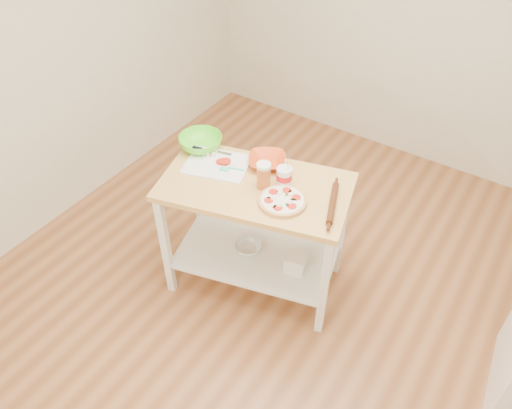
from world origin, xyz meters
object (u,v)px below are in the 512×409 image
object	(u,v)px
knife	(206,150)
shelf_glass_bowl	(248,247)
beer_pint	(264,176)
prep_island	(255,214)
orange_bowl	(267,161)
yogurt_tub	(284,176)
cutting_board	(217,163)
pizza	(283,200)
shelf_bin	(295,262)
spatula	(231,169)
rolling_pin	(333,203)
green_bowl	(201,142)

from	to	relation	value
knife	shelf_glass_bowl	distance (m)	0.74
beer_pint	shelf_glass_bowl	xyz separation A→B (m)	(-0.12, 0.00, -0.70)
prep_island	orange_bowl	world-z (taller)	orange_bowl
yogurt_tub	knife	bearing A→B (deg)	-179.69
cutting_board	yogurt_tub	world-z (taller)	yogurt_tub
prep_island	knife	size ratio (longest dim) A/B	4.87
pizza	shelf_bin	world-z (taller)	pizza
orange_bowl	shelf_bin	size ratio (longest dim) A/B	1.85
spatula	shelf_glass_bowl	bearing A→B (deg)	-22.62
rolling_pin	shelf_glass_bowl	world-z (taller)	rolling_pin
prep_island	cutting_board	distance (m)	0.41
beer_pint	yogurt_tub	distance (m)	0.13
cutting_board	shelf_glass_bowl	world-z (taller)	cutting_board
spatula	yogurt_tub	world-z (taller)	yogurt_tub
shelf_bin	pizza	bearing A→B (deg)	-126.22
pizza	shelf_glass_bowl	bearing A→B (deg)	168.52
spatula	cutting_board	bearing A→B (deg)	159.95
shelf_glass_bowl	prep_island	bearing A→B (deg)	-7.20
knife	beer_pint	bearing A→B (deg)	-24.00
spatula	pizza	bearing A→B (deg)	-26.13
rolling_pin	shelf_bin	xyz separation A→B (m)	(-0.19, -0.04, -0.60)
prep_island	shelf_glass_bowl	bearing A→B (deg)	172.80
knife	yogurt_tub	distance (m)	0.60
orange_bowl	cutting_board	bearing A→B (deg)	-147.00
shelf_glass_bowl	spatula	bearing A→B (deg)	173.63
cutting_board	knife	size ratio (longest dim) A/B	1.79
orange_bowl	rolling_pin	xyz separation A→B (m)	(0.53, -0.12, -0.01)
pizza	orange_bowl	world-z (taller)	orange_bowl
cutting_board	shelf_bin	bearing A→B (deg)	-16.58
prep_island	cutting_board	xyz separation A→B (m)	(-0.32, 0.03, 0.26)
pizza	beer_pint	bearing A→B (deg)	160.95
orange_bowl	green_bowl	size ratio (longest dim) A/B	0.84
pizza	yogurt_tub	bearing A→B (deg)	118.56
green_bowl	shelf_glass_bowl	size ratio (longest dim) A/B	1.52
prep_island	rolling_pin	size ratio (longest dim) A/B	3.72
prep_island	orange_bowl	distance (m)	0.35
spatula	knife	xyz separation A→B (m)	(-0.25, 0.08, 0.00)
prep_island	spatula	world-z (taller)	spatula
rolling_pin	shelf_bin	world-z (taller)	rolling_pin
orange_bowl	yogurt_tub	world-z (taller)	yogurt_tub
shelf_glass_bowl	rolling_pin	bearing A→B (deg)	7.75
beer_pint	rolling_pin	xyz separation A→B (m)	(0.43, 0.08, -0.07)
cutting_board	orange_bowl	world-z (taller)	orange_bowl
spatula	orange_bowl	world-z (taller)	orange_bowl
spatula	rolling_pin	world-z (taller)	rolling_pin
yogurt_tub	shelf_bin	world-z (taller)	yogurt_tub
pizza	rolling_pin	distance (m)	0.29
cutting_board	yogurt_tub	distance (m)	0.47
orange_bowl	beer_pint	distance (m)	0.23
rolling_pin	shelf_bin	distance (m)	0.63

